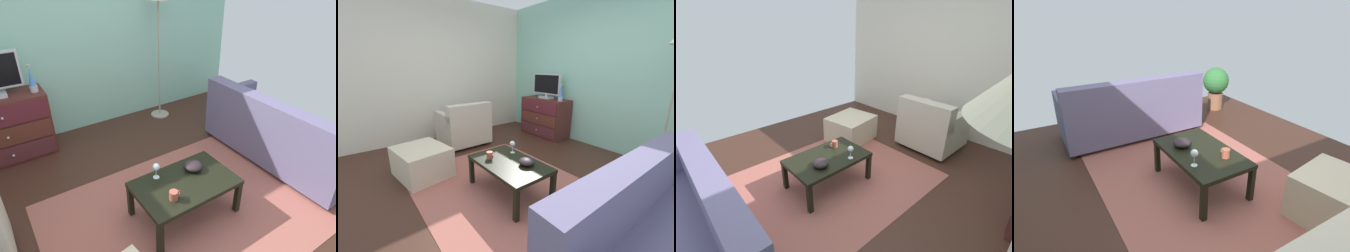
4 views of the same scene
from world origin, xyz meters
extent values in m
cube|color=#3E2319|center=(0.00, 0.00, -0.03)|extent=(5.21, 4.65, 0.05)
cube|color=#92CFB7|center=(0.00, 2.09, 1.37)|extent=(5.21, 0.12, 2.74)
cube|color=silver|center=(-2.36, 0.00, 1.37)|extent=(0.12, 4.65, 2.74)
cube|color=#A2584C|center=(0.20, -0.20, 0.00)|extent=(2.60, 1.90, 0.01)
cube|color=#532420|center=(-1.05, 1.78, 0.40)|extent=(1.03, 0.45, 0.80)
cube|color=#542528|center=(-1.05, 1.55, 0.15)|extent=(0.97, 0.02, 0.23)
sphere|color=silver|center=(-1.05, 1.53, 0.15)|extent=(0.03, 0.03, 0.03)
cube|color=#58291F|center=(-1.05, 1.55, 0.40)|extent=(0.97, 0.02, 0.23)
sphere|color=silver|center=(-1.05, 1.53, 0.40)|extent=(0.03, 0.03, 0.03)
cube|color=#591E28|center=(-1.05, 1.55, 0.65)|extent=(0.97, 0.02, 0.23)
sphere|color=silver|center=(-1.05, 1.53, 0.65)|extent=(0.03, 0.03, 0.03)
cube|color=silver|center=(-1.06, 1.80, 0.82)|extent=(0.28, 0.18, 0.04)
cylinder|color=silver|center=(-1.06, 1.80, 0.87)|extent=(0.04, 0.04, 0.05)
cube|color=silver|center=(-1.06, 1.80, 1.10)|extent=(0.69, 0.05, 0.42)
cube|color=black|center=(-1.06, 1.78, 1.10)|extent=(0.64, 0.01, 0.37)
cylinder|color=#B7B7BC|center=(-0.63, 1.73, 0.84)|extent=(0.09, 0.09, 0.08)
cone|color=#4C8CE5|center=(-0.63, 1.73, 0.99)|extent=(0.08, 0.08, 0.22)
cylinder|color=#B7B7BC|center=(-0.63, 1.73, 1.12)|extent=(0.04, 0.04, 0.03)
cube|color=black|center=(-0.25, 0.09, 0.17)|extent=(0.05, 0.05, 0.34)
cube|color=black|center=(0.63, 0.09, 0.17)|extent=(0.05, 0.05, 0.34)
cube|color=black|center=(-0.25, -0.44, 0.17)|extent=(0.05, 0.05, 0.34)
cube|color=black|center=(0.63, -0.44, 0.17)|extent=(0.05, 0.05, 0.34)
cube|color=black|center=(0.19, -0.18, 0.36)|extent=(0.94, 0.59, 0.04)
cylinder|color=silver|center=(0.00, 0.02, 0.39)|extent=(0.06, 0.06, 0.00)
cylinder|color=silver|center=(0.00, 0.02, 0.43)|extent=(0.01, 0.01, 0.09)
sphere|color=silver|center=(0.00, 0.02, 0.51)|extent=(0.07, 0.07, 0.07)
cylinder|color=#AD5440|center=(-0.03, -0.31, 0.43)|extent=(0.08, 0.08, 0.08)
torus|color=#AD5440|center=(0.02, -0.31, 0.43)|extent=(0.05, 0.01, 0.05)
ellipsoid|color=#2C2124|center=(0.37, -0.07, 0.42)|extent=(0.18, 0.18, 0.08)
cylinder|color=#332319|center=(1.41, 0.79, 0.03)|extent=(0.05, 0.05, 0.05)
cube|color=slate|center=(1.43, -0.05, 0.64)|extent=(0.20, 1.85, 0.38)
cylinder|color=#332319|center=(-1.97, 0.47, 0.03)|extent=(0.05, 0.05, 0.05)
cylinder|color=#332319|center=(-1.97, -0.19, 0.03)|extent=(0.05, 0.05, 0.05)
cylinder|color=#332319|center=(-1.33, 0.47, 0.03)|extent=(0.05, 0.05, 0.05)
cylinder|color=#332319|center=(-1.33, -0.19, 0.03)|extent=(0.05, 0.05, 0.05)
cube|color=beige|center=(-1.65, 0.14, 0.24)|extent=(0.80, 0.82, 0.38)
cube|color=beige|center=(-1.35, 0.14, 0.62)|extent=(0.20, 0.82, 0.38)
cube|color=beige|center=(-1.65, 0.49, 0.53)|extent=(0.76, 0.12, 0.20)
cube|color=beige|center=(-1.65, -0.21, 0.53)|extent=(0.76, 0.12, 0.20)
cylinder|color=#464781|center=(-1.90, 0.12, 0.51)|extent=(0.16, 0.40, 0.16)
cube|color=beige|center=(-0.84, -0.88, 0.20)|extent=(0.78, 0.70, 0.40)
cylinder|color=#A59E8C|center=(1.11, 1.73, 0.01)|extent=(0.28, 0.28, 0.02)
cylinder|color=#A59E8C|center=(1.11, 1.73, 0.87)|extent=(0.02, 0.02, 1.69)
camera|label=1|loc=(-1.11, -1.84, 2.16)|focal=31.45mm
camera|label=2|loc=(1.91, -1.55, 1.44)|focal=22.24mm
camera|label=3|loc=(1.61, 1.75, 1.87)|focal=25.10mm
camera|label=4|loc=(-1.74, 1.17, 1.67)|focal=29.48mm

